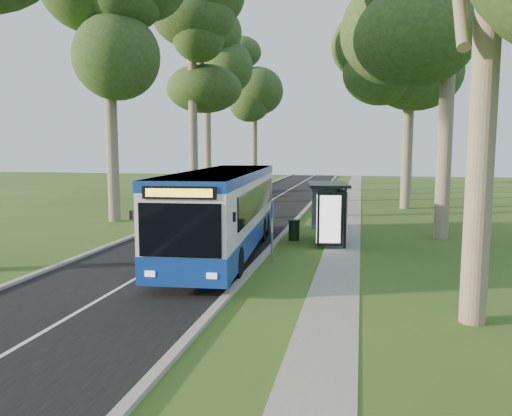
{
  "coord_description": "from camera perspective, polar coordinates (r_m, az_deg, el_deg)",
  "views": [
    {
      "loc": [
        3.72,
        -18.83,
        4.31
      ],
      "look_at": [
        -0.92,
        3.1,
        1.6
      ],
      "focal_mm": 35.0,
      "sensor_mm": 36.0,
      "label": 1
    }
  ],
  "objects": [
    {
      "name": "bus",
      "position": [
        20.28,
        -3.68,
        -0.35
      ],
      "size": [
        3.65,
        12.95,
        3.39
      ],
      "rotation": [
        0.0,
        0.0,
        0.08
      ],
      "color": "white",
      "rests_on": "ground"
    },
    {
      "name": "tree_west_b",
      "position": [
        31.13,
        -16.54,
        19.37
      ],
      "size": [
        5.2,
        5.2,
        15.09
      ],
      "color": "#7A6B56",
      "rests_on": "ground"
    },
    {
      "name": "centre_line",
      "position": [
        30.03,
        -2.1,
        -1.32
      ],
      "size": [
        0.12,
        100.0,
        0.0
      ],
      "primitive_type": "cube",
      "color": "white",
      "rests_on": "road"
    },
    {
      "name": "car_white",
      "position": [
        43.35,
        -3.41,
        2.09
      ],
      "size": [
        1.92,
        4.14,
        1.37
      ],
      "primitive_type": "imported",
      "rotation": [
        0.0,
        0.0,
        0.08
      ],
      "color": "white",
      "rests_on": "ground"
    },
    {
      "name": "tree_west_d",
      "position": [
        49.7,
        -5.66,
        15.85
      ],
      "size": [
        5.2,
        5.2,
        16.31
      ],
      "color": "#7A6B56",
      "rests_on": "ground"
    },
    {
      "name": "bus_shelter",
      "position": [
        22.32,
        8.45,
        0.7
      ],
      "size": [
        2.17,
        3.4,
        2.73
      ],
      "rotation": [
        0.0,
        0.0,
        0.15
      ],
      "color": "black",
      "rests_on": "ground"
    },
    {
      "name": "bus_stop_sign",
      "position": [
        18.64,
        1.84,
        -1.82
      ],
      "size": [
        0.1,
        0.33,
        2.36
      ],
      "rotation": [
        0.0,
        0.0,
        0.15
      ],
      "color": "gray",
      "rests_on": "ground"
    },
    {
      "name": "kerb_east",
      "position": [
        29.38,
        4.54,
        -1.44
      ],
      "size": [
        0.25,
        100.0,
        0.12
      ],
      "primitive_type": "cube",
      "color": "#9E9B93",
      "rests_on": "ground"
    },
    {
      "name": "tree_west_e",
      "position": [
        58.58,
        -0.2,
        14.03
      ],
      "size": [
        5.2,
        5.2,
        15.65
      ],
      "color": "#7A6B56",
      "rests_on": "ground"
    },
    {
      "name": "car_silver",
      "position": [
        48.3,
        -2.95,
        2.71
      ],
      "size": [
        2.15,
        4.92,
        1.57
      ],
      "primitive_type": "imported",
      "rotation": [
        0.0,
        0.0,
        -0.1
      ],
      "color": "#B2B5BB",
      "rests_on": "ground"
    },
    {
      "name": "road",
      "position": [
        30.03,
        -2.1,
        -1.34
      ],
      "size": [
        7.0,
        100.0,
        0.02
      ],
      "primitive_type": "cube",
      "color": "black",
      "rests_on": "ground"
    },
    {
      "name": "tree_west_c",
      "position": [
        39.61,
        -7.33,
        17.25
      ],
      "size": [
        5.2,
        5.2,
        15.48
      ],
      "color": "#7A6B56",
      "rests_on": "ground"
    },
    {
      "name": "tree_east_d",
      "position": [
        49.59,
        17.39,
        15.34
      ],
      "size": [
        5.2,
        5.2,
        16.01
      ],
      "color": "#7A6B56",
      "rests_on": "ground"
    },
    {
      "name": "kerb_west",
      "position": [
        31.05,
        -8.38,
        -1.05
      ],
      "size": [
        0.25,
        100.0,
        0.12
      ],
      "primitive_type": "cube",
      "color": "#9E9B93",
      "rests_on": "ground"
    },
    {
      "name": "litter_bin",
      "position": [
        23.45,
        4.37,
        -2.51
      ],
      "size": [
        0.55,
        0.55,
        0.96
      ],
      "rotation": [
        0.0,
        0.0,
        -0.25
      ],
      "color": "black",
      "rests_on": "ground"
    },
    {
      "name": "tree_east_c",
      "position": [
        37.58,
        17.22,
        17.07
      ],
      "size": [
        5.2,
        5.2,
        15.04
      ],
      "color": "#7A6B56",
      "rests_on": "ground"
    },
    {
      "name": "footpath",
      "position": [
        29.16,
        10.4,
        -1.7
      ],
      "size": [
        1.5,
        100.0,
        0.02
      ],
      "primitive_type": "cube",
      "color": "gray",
      "rests_on": "ground"
    },
    {
      "name": "ground",
      "position": [
        19.67,
        0.76,
        -5.76
      ],
      "size": [
        120.0,
        120.0,
        0.0
      ],
      "primitive_type": "plane",
      "color": "#2C4E18",
      "rests_on": "ground"
    }
  ]
}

